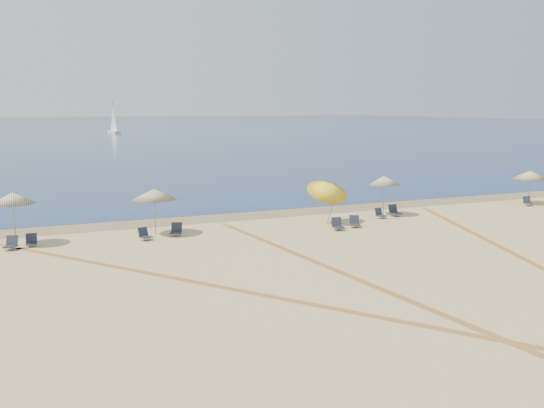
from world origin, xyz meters
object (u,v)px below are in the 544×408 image
at_px(chair_4, 144,235).
at_px(chair_9, 394,211).
at_px(umbrella_5, 530,175).
at_px(chair_10, 528,202).
at_px(sailboat_0, 114,123).
at_px(umbrella_2, 154,194).
at_px(chair_3, 31,241).
at_px(chair_8, 380,214).
at_px(chair_2, 11,244).
at_px(chair_7, 355,222).
at_px(chair_6, 337,225).
at_px(umbrella_4, 384,180).
at_px(umbrella_3, 328,188).
at_px(umbrella_1, 13,198).
at_px(chair_5, 176,230).

relative_size(chair_4, chair_9, 1.07).
distance_m(umbrella_5, chair_9, 11.10).
distance_m(chair_10, sailboat_0, 127.11).
distance_m(umbrella_2, chair_3, 6.24).
xyz_separation_m(umbrella_5, chair_8, (-12.14, -0.49, -1.74)).
height_order(umbrella_5, chair_9, umbrella_5).
relative_size(chair_2, chair_7, 0.99).
height_order(chair_6, sailboat_0, sailboat_0).
bearing_deg(chair_4, chair_7, -27.86).
distance_m(umbrella_4, chair_3, 20.03).
xyz_separation_m(umbrella_3, chair_4, (-10.33, -0.13, -1.77)).
bearing_deg(chair_3, umbrella_1, 150.37).
xyz_separation_m(umbrella_4, chair_10, (10.96, -0.64, -1.88)).
height_order(umbrella_5, chair_5, umbrella_5).
height_order(chair_2, chair_8, chair_2).
bearing_deg(chair_2, chair_5, 21.32).
bearing_deg(umbrella_2, chair_4, -127.61).
bearing_deg(chair_6, chair_3, -179.98).
relative_size(umbrella_5, chair_3, 3.81).
distance_m(umbrella_5, chair_4, 26.24).
bearing_deg(chair_10, chair_7, -156.76).
bearing_deg(umbrella_5, chair_8, -177.71).
height_order(umbrella_1, umbrella_5, umbrella_1).
bearing_deg(chair_2, chair_8, 21.49).
relative_size(chair_6, sailboat_0, 0.08).
xyz_separation_m(chair_4, chair_10, (25.69, 0.56, -0.00)).
xyz_separation_m(chair_4, chair_8, (14.03, 0.47, -0.01)).
distance_m(umbrella_5, chair_5, 24.54).
height_order(chair_4, chair_7, chair_7).
distance_m(umbrella_4, chair_4, 14.89).
bearing_deg(chair_5, chair_7, 14.00).
distance_m(chair_6, chair_9, 5.66).
height_order(umbrella_2, chair_2, umbrella_2).
height_order(chair_6, chair_8, chair_6).
xyz_separation_m(chair_6, chair_7, (1.24, 0.31, -0.01)).
distance_m(umbrella_2, chair_9, 14.57).
xyz_separation_m(umbrella_1, chair_9, (21.09, -0.40, -1.99)).
bearing_deg(chair_4, chair_5, -9.08).
height_order(chair_2, chair_9, chair_9).
xyz_separation_m(umbrella_1, chair_4, (5.89, -1.13, -2.03)).
height_order(umbrella_1, chair_10, umbrella_1).
height_order(umbrella_4, sailboat_0, sailboat_0).
bearing_deg(umbrella_4, chair_6, -149.55).
bearing_deg(chair_7, umbrella_3, 145.44).
relative_size(chair_7, chair_10, 1.08).
height_order(umbrella_1, chair_5, umbrella_1).
bearing_deg(chair_3, chair_5, 0.70).
relative_size(chair_4, chair_8, 1.10).
bearing_deg(sailboat_0, chair_9, -101.52).
xyz_separation_m(umbrella_5, chair_4, (-26.17, -0.96, -1.74)).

